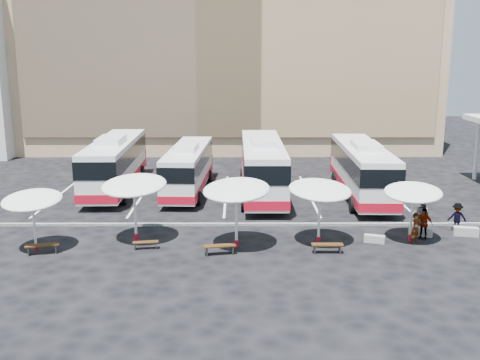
{
  "coord_description": "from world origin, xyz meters",
  "views": [
    {
      "loc": [
        0.89,
        -31.25,
        9.91
      ],
      "look_at": [
        1.0,
        3.0,
        2.2
      ],
      "focal_mm": 42.0,
      "sensor_mm": 36.0,
      "label": 1
    }
  ],
  "objects_px": {
    "sunshade_1": "(134,186)",
    "passenger_2": "(423,223)",
    "wood_bench_2": "(220,247)",
    "passenger_0": "(416,228)",
    "sunshade_0": "(32,200)",
    "wood_bench_0": "(42,247)",
    "passenger_3": "(457,217)",
    "sunshade_2": "(236,190)",
    "bus_0": "(115,162)",
    "bus_1": "(188,167)",
    "sunshade_4": "(413,193)",
    "conc_bench_1": "(421,231)",
    "wood_bench_1": "(146,243)",
    "passenger_1": "(422,215)",
    "sunshade_3": "(320,190)",
    "conc_bench_2": "(466,232)",
    "bus_3": "(362,168)",
    "wood_bench_3": "(327,246)",
    "conc_bench_0": "(374,239)",
    "bus_2": "(262,165)"
  },
  "relations": [
    {
      "from": "sunshade_1",
      "to": "passenger_2",
      "type": "relative_size",
      "value": 2.46
    },
    {
      "from": "bus_0",
      "to": "passenger_2",
      "type": "xyz_separation_m",
      "value": [
        19.25,
        -11.53,
        -1.22
      ]
    },
    {
      "from": "sunshade_2",
      "to": "wood_bench_2",
      "type": "distance_m",
      "value": 3.04
    },
    {
      "from": "sunshade_0",
      "to": "passenger_2",
      "type": "distance_m",
      "value": 20.73
    },
    {
      "from": "passenger_0",
      "to": "wood_bench_1",
      "type": "bearing_deg",
      "value": 141.17
    },
    {
      "from": "sunshade_0",
      "to": "wood_bench_1",
      "type": "distance_m",
      "value": 6.12
    },
    {
      "from": "bus_2",
      "to": "passenger_3",
      "type": "xyz_separation_m",
      "value": [
        10.72,
        -8.7,
        -1.32
      ]
    },
    {
      "from": "conc_bench_1",
      "to": "passenger_3",
      "type": "height_order",
      "value": "passenger_3"
    },
    {
      "from": "conc_bench_0",
      "to": "conc_bench_2",
      "type": "bearing_deg",
      "value": 11.86
    },
    {
      "from": "bus_0",
      "to": "wood_bench_3",
      "type": "xyz_separation_m",
      "value": [
        13.66,
        -13.78,
        -1.73
      ]
    },
    {
      "from": "bus_2",
      "to": "sunshade_2",
      "type": "distance_m",
      "value": 11.53
    },
    {
      "from": "sunshade_3",
      "to": "wood_bench_3",
      "type": "bearing_deg",
      "value": -80.67
    },
    {
      "from": "bus_1",
      "to": "sunshade_3",
      "type": "bearing_deg",
      "value": -52.78
    },
    {
      "from": "bus_2",
      "to": "sunshade_1",
      "type": "height_order",
      "value": "bus_2"
    },
    {
      "from": "bus_0",
      "to": "sunshade_1",
      "type": "xyz_separation_m",
      "value": [
        3.6,
        -11.8,
        0.98
      ]
    },
    {
      "from": "wood_bench_0",
      "to": "bus_2",
      "type": "bearing_deg",
      "value": 46.53
    },
    {
      "from": "bus_0",
      "to": "sunshade_3",
      "type": "bearing_deg",
      "value": -43.67
    },
    {
      "from": "sunshade_4",
      "to": "passenger_3",
      "type": "bearing_deg",
      "value": 27.85
    },
    {
      "from": "sunshade_3",
      "to": "conc_bench_2",
      "type": "xyz_separation_m",
      "value": [
        8.41,
        1.3,
        -2.69
      ]
    },
    {
      "from": "passenger_2",
      "to": "sunshade_2",
      "type": "bearing_deg",
      "value": -133.6
    },
    {
      "from": "wood_bench_0",
      "to": "wood_bench_2",
      "type": "height_order",
      "value": "wood_bench_0"
    },
    {
      "from": "sunshade_3",
      "to": "wood_bench_1",
      "type": "relative_size",
      "value": 3.11
    },
    {
      "from": "passenger_2",
      "to": "passenger_0",
      "type": "bearing_deg",
      "value": -93.42
    },
    {
      "from": "bus_3",
      "to": "wood_bench_2",
      "type": "distance_m",
      "value": 15.37
    },
    {
      "from": "wood_bench_3",
      "to": "conc_bench_1",
      "type": "xyz_separation_m",
      "value": [
        5.65,
        2.81,
        -0.13
      ]
    },
    {
      "from": "wood_bench_2",
      "to": "passenger_0",
      "type": "xyz_separation_m",
      "value": [
        10.43,
        1.75,
        0.44
      ]
    },
    {
      "from": "bus_0",
      "to": "sunshade_0",
      "type": "height_order",
      "value": "bus_0"
    },
    {
      "from": "wood_bench_1",
      "to": "bus_1",
      "type": "bearing_deg",
      "value": 84.68
    },
    {
      "from": "sunshade_4",
      "to": "passenger_1",
      "type": "height_order",
      "value": "sunshade_4"
    },
    {
      "from": "conc_bench_2",
      "to": "passenger_1",
      "type": "bearing_deg",
      "value": 157.65
    },
    {
      "from": "bus_1",
      "to": "sunshade_4",
      "type": "height_order",
      "value": "bus_1"
    },
    {
      "from": "sunshade_2",
      "to": "wood_bench_0",
      "type": "distance_m",
      "value": 10.25
    },
    {
      "from": "sunshade_2",
      "to": "sunshade_3",
      "type": "relative_size",
      "value": 1.08
    },
    {
      "from": "sunshade_0",
      "to": "wood_bench_0",
      "type": "bearing_deg",
      "value": -46.9
    },
    {
      "from": "passenger_1",
      "to": "sunshade_2",
      "type": "bearing_deg",
      "value": 56.54
    },
    {
      "from": "sunshade_2",
      "to": "passenger_1",
      "type": "bearing_deg",
      "value": 14.6
    },
    {
      "from": "sunshade_4",
      "to": "bus_0",
      "type": "bearing_deg",
      "value": 147.24
    },
    {
      "from": "bus_1",
      "to": "wood_bench_2",
      "type": "xyz_separation_m",
      "value": [
        2.71,
        -13.34,
        -1.48
      ]
    },
    {
      "from": "passenger_3",
      "to": "passenger_2",
      "type": "bearing_deg",
      "value": 35.19
    },
    {
      "from": "conc_bench_1",
      "to": "wood_bench_2",
      "type": "bearing_deg",
      "value": -164.91
    },
    {
      "from": "wood_bench_0",
      "to": "wood_bench_2",
      "type": "bearing_deg",
      "value": -0.87
    },
    {
      "from": "sunshade_2",
      "to": "passenger_3",
      "type": "xyz_separation_m",
      "value": [
        12.55,
        2.65,
        -2.25
      ]
    },
    {
      "from": "wood_bench_1",
      "to": "passenger_1",
      "type": "bearing_deg",
      "value": 11.18
    },
    {
      "from": "conc_bench_0",
      "to": "conc_bench_1",
      "type": "relative_size",
      "value": 0.84
    },
    {
      "from": "wood_bench_2",
      "to": "passenger_1",
      "type": "height_order",
      "value": "passenger_1"
    },
    {
      "from": "wood_bench_3",
      "to": "conc_bench_0",
      "type": "distance_m",
      "value": 3.25
    },
    {
      "from": "conc_bench_2",
      "to": "conc_bench_0",
      "type": "bearing_deg",
      "value": -168.14
    },
    {
      "from": "wood_bench_3",
      "to": "passenger_2",
      "type": "xyz_separation_m",
      "value": [
        5.59,
        2.25,
        0.5
      ]
    },
    {
      "from": "wood_bench_3",
      "to": "passenger_2",
      "type": "distance_m",
      "value": 6.05
    },
    {
      "from": "sunshade_1",
      "to": "passenger_3",
      "type": "xyz_separation_m",
      "value": [
        18.0,
        1.58,
        -2.24
      ]
    }
  ]
}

